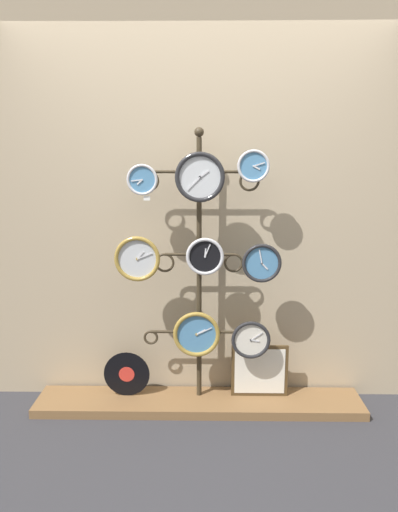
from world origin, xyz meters
TOP-DOWN VIEW (x-y plane):
  - ground_plane at (0.00, 0.00)m, footprint 12.00×12.00m
  - shop_wall at (0.00, 0.57)m, footprint 4.40×0.04m
  - low_shelf at (0.00, 0.35)m, footprint 2.20×0.36m
  - display_stand at (0.00, 0.41)m, footprint 0.77×0.40m
  - clock_top_left at (-0.35, 0.32)m, footprint 0.19×0.04m
  - clock_top_center at (0.01, 0.30)m, footprint 0.31×0.04m
  - clock_top_right at (0.33, 0.32)m, footprint 0.20×0.04m
  - clock_middle_left at (-0.39, 0.29)m, footprint 0.29×0.04m
  - clock_middle_center at (0.04, 0.32)m, footprint 0.24×0.04m
  - clock_middle_right at (0.40, 0.31)m, footprint 0.25×0.04m
  - clock_bottom_center at (-0.02, 0.33)m, footprint 0.31×0.04m
  - clock_bottom_right at (0.34, 0.31)m, footprint 0.26×0.04m
  - vinyl_record at (-0.49, 0.39)m, footprint 0.31×0.01m
  - picture_frame at (0.41, 0.40)m, footprint 0.38×0.02m
  - price_tag_upper at (-0.32, 0.31)m, footprint 0.04×0.00m

SIDE VIEW (x-z plane):
  - ground_plane at x=0.00m, z-range 0.00..0.00m
  - low_shelf at x=0.00m, z-range 0.00..0.06m
  - vinyl_record at x=-0.49m, z-range 0.06..0.37m
  - picture_frame at x=0.41m, z-range 0.06..0.42m
  - clock_bottom_right at x=0.34m, z-range 0.37..0.63m
  - clock_bottom_center at x=-0.02m, z-range 0.38..0.68m
  - display_stand at x=0.00m, z-range -0.33..1.52m
  - clock_middle_right at x=0.40m, z-range 0.89..1.14m
  - clock_middle_left at x=-0.39m, z-range 0.90..1.19m
  - clock_middle_center at x=0.04m, z-range 0.93..1.17m
  - shop_wall at x=0.00m, z-range 0.00..2.80m
  - price_tag_upper at x=-0.32m, z-range 1.41..1.43m
  - clock_top_left at x=-0.35m, z-range 1.44..1.63m
  - clock_top_center at x=0.01m, z-range 1.40..1.70m
  - clock_top_right at x=0.33m, z-range 1.52..1.72m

